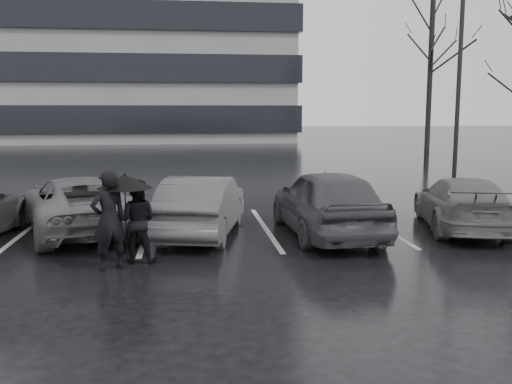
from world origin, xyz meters
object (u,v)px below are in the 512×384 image
object	(u,v)px
car_east	(462,203)
lamp_post	(459,76)
car_west_b	(78,204)
car_main	(327,202)
pedestrian_right	(137,221)
tree_north	(430,80)
car_west_a	(202,205)
pedestrian_left	(109,220)

from	to	relation	value
car_east	lamp_post	bearing A→B (deg)	-100.47
car_west_b	car_east	bearing A→B (deg)	156.95
car_main	car_east	world-z (taller)	car_main
car_main	pedestrian_right	distance (m)	4.42
car_main	tree_north	distance (m)	18.28
car_east	pedestrian_right	size ratio (longest dim) A/B	2.75
car_west_a	car_east	bearing A→B (deg)	-168.82
car_east	lamp_post	xyz separation A→B (m)	(2.87, 6.22, 3.32)
tree_north	lamp_post	bearing A→B (deg)	-108.11
car_main	pedestrian_right	xyz separation A→B (m)	(-4.06, -1.75, 0.01)
car_main	car_west_a	distance (m)	2.82
pedestrian_left	tree_north	bearing A→B (deg)	-158.01
car_main	pedestrian_left	distance (m)	5.01
pedestrian_right	tree_north	distance (m)	21.95
lamp_post	tree_north	bearing A→B (deg)	71.89
pedestrian_left	pedestrian_right	size ratio (longest dim) A/B	1.14
car_west_b	tree_north	size ratio (longest dim) A/B	0.55
pedestrian_left	lamp_post	world-z (taller)	lamp_post
lamp_post	car_west_b	bearing A→B (deg)	-155.31
car_east	tree_north	bearing A→B (deg)	-96.63
car_main	lamp_post	world-z (taller)	lamp_post
lamp_post	car_east	bearing A→B (deg)	-114.75
car_west_b	car_east	world-z (taller)	car_west_b
pedestrian_right	tree_north	bearing A→B (deg)	-118.72
pedestrian_left	car_east	bearing A→B (deg)	167.06
car_main	car_west_b	world-z (taller)	car_main
pedestrian_left	pedestrian_right	bearing A→B (deg)	-165.02
car_west_b	lamp_post	bearing A→B (deg)	-173.30
tree_north	car_west_b	bearing A→B (deg)	-135.67
car_main	tree_north	world-z (taller)	tree_north
tree_north	pedestrian_left	bearing A→B (deg)	-127.72
car_west_a	lamp_post	world-z (taller)	lamp_post
car_west_a	tree_north	bearing A→B (deg)	-115.75
car_main	tree_north	bearing A→B (deg)	-122.82
car_west_a	tree_north	xyz separation A→B (m)	(11.92, 15.03, 3.58)
car_main	car_west_b	bearing A→B (deg)	-12.75
car_west_b	pedestrian_left	size ratio (longest dim) A/B	2.64
tree_north	car_main	bearing A→B (deg)	-120.61
car_west_b	lamp_post	distance (m)	13.40
car_main	pedestrian_right	world-z (taller)	pedestrian_right
car_west_b	pedestrian_left	world-z (taller)	pedestrian_left
car_west_a	lamp_post	distance (m)	11.32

